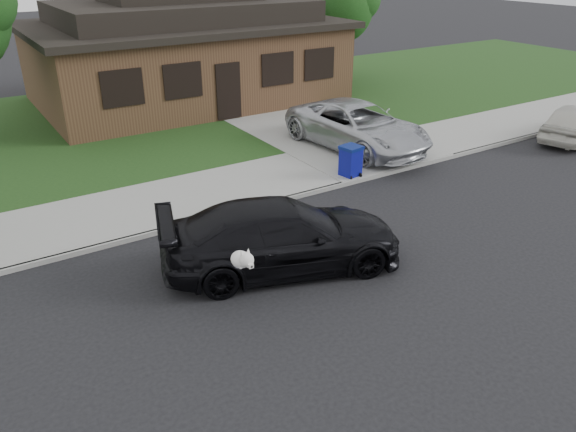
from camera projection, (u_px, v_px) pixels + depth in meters
ground at (300, 280)px, 11.48m from camera, size 120.00×120.00×0.00m
sidewalk at (199, 195)px, 15.27m from camera, size 60.00×3.00×0.12m
curb at (223, 215)px, 14.12m from camera, size 60.00×0.12×0.12m
lawn at (112, 124)px, 21.35m from camera, size 60.00×13.00×0.13m
driveway at (287, 119)px, 21.97m from camera, size 4.50×13.00×0.14m
sedan at (282, 236)px, 11.64m from camera, size 5.42×3.49×1.46m
minivan at (358, 126)px, 18.35m from camera, size 2.85×5.43×1.46m
white_compact at (573, 122)px, 19.60m from camera, size 4.03×2.61×1.28m
recycling_bin at (351, 161)px, 16.20m from camera, size 0.62×0.62×0.90m
house at (185, 52)px, 23.91m from camera, size 12.60×8.60×4.65m
tree_1 at (346, 4)px, 26.71m from camera, size 3.15×3.00×5.25m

